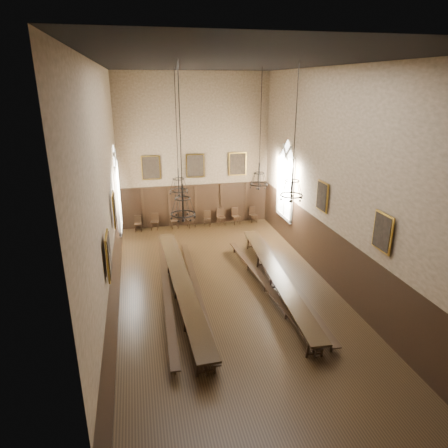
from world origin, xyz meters
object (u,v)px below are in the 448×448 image
object	(u,v)px
chair_5	(221,220)
chair_6	(236,219)
bench_right_outer	(287,280)
chandelier_back_left	(179,182)
chandelier_front_right	(292,186)
table_left	(182,289)
chair_1	(155,225)
chair_3	(191,222)
bench_right_inner	(265,286)
chair_2	(174,223)
table_right	(276,281)
chair_0	(138,226)
bench_left_inner	(196,292)
bench_left_outer	(167,292)
chair_4	(207,221)
chandelier_front_left	(183,204)
chair_7	(253,217)
chandelier_back_right	(259,176)

from	to	relation	value
chair_5	chair_6	size ratio (longest dim) A/B	1.01
chair_5	bench_right_outer	bearing A→B (deg)	-85.72
chair_5	chandelier_back_left	world-z (taller)	chandelier_back_left
chair_5	chandelier_front_right	world-z (taller)	chandelier_front_right
chandelier_back_left	table_left	bearing A→B (deg)	-96.84
chair_1	chandelier_front_right	distance (m)	12.36
chair_3	chandelier_front_right	distance (m)	11.73
bench_right_inner	chair_2	distance (m)	9.20
chandelier_front_right	chair_3	bearing A→B (deg)	101.26
table_right	chair_0	bearing A→B (deg)	123.17
chair_0	chair_3	size ratio (longest dim) A/B	0.96
bench_left_inner	chair_6	distance (m)	9.35
bench_left_outer	bench_left_inner	distance (m)	1.22
table_right	chair_1	xyz separation A→B (m)	(-4.62, 8.64, -0.10)
table_right	chandelier_front_right	bearing A→B (deg)	-99.46
bench_right_inner	bench_right_outer	size ratio (longest dim) A/B	0.93
bench_left_outer	chair_0	distance (m)	8.35
chair_5	chandelier_back_left	bearing A→B (deg)	-121.03
chair_4	chair_5	world-z (taller)	chair_5
chair_4	chandelier_back_left	distance (m)	7.70
chair_0	bench_right_inner	bearing A→B (deg)	-54.48
table_left	chair_3	size ratio (longest dim) A/B	10.88
bench_right_inner	chair_5	size ratio (longest dim) A/B	9.04
chandelier_front_left	chandelier_front_right	xyz separation A→B (m)	(3.75, 0.11, 0.36)
bench_right_outer	chair_4	world-z (taller)	chair_4
bench_left_inner	table_left	bearing A→B (deg)	164.72
chair_0	chair_7	xyz separation A→B (m)	(7.14, 0.11, 0.01)
chair_4	chair_5	distance (m)	0.87
table_left	chair_6	world-z (taller)	chair_6
chair_1	chair_5	world-z (taller)	chair_5
table_right	chair_1	bearing A→B (deg)	118.14
bench_right_inner	table_right	bearing A→B (deg)	9.85
chandelier_back_right	chair_7	bearing A→B (deg)	75.37
bench_right_outer	chandelier_front_right	distance (m)	5.30
table_left	chair_0	size ratio (longest dim) A/B	11.32
bench_right_outer	chandelier_back_right	world-z (taller)	chandelier_back_right
bench_left_outer	bench_right_inner	size ratio (longest dim) A/B	1.08
chair_0	chair_6	distance (m)	5.99
chair_4	chair_7	xyz separation A→B (m)	(2.97, 0.09, 0.02)
chandelier_back_left	chandelier_front_left	world-z (taller)	same
table_left	chair_5	world-z (taller)	chair_5
table_left	chair_7	world-z (taller)	chair_7
bench_right_outer	chair_3	size ratio (longest dim) A/B	10.28
table_right	chair_6	xyz separation A→B (m)	(0.40, 8.55, -0.08)
bench_right_outer	chair_5	size ratio (longest dim) A/B	9.68
chair_3	chandelier_back_right	size ratio (longest dim) A/B	0.19
table_left	bench_right_outer	xyz separation A→B (m)	(4.60, 0.02, -0.13)
bench_left_outer	bench_right_inner	bearing A→B (deg)	-4.91
bench_left_inner	chair_6	size ratio (longest dim) A/B	9.40
chair_3	chandelier_back_left	bearing A→B (deg)	-115.13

